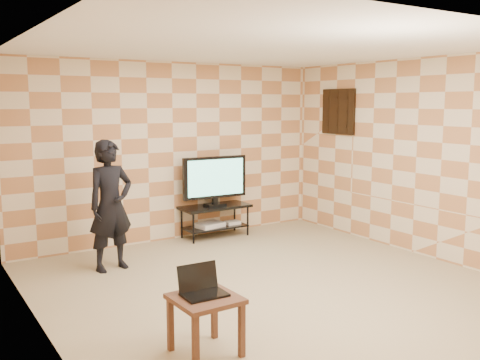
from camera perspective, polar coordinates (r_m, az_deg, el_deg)
name	(u,v)px	position (r m, az deg, el deg)	size (l,w,h in m)	color
floor	(267,284)	(6.35, 2.95, -10.98)	(5.00, 5.00, 0.00)	tan
wall_back	(173,152)	(8.20, -7.13, 2.99)	(5.00, 0.02, 2.70)	beige
wall_front	(464,204)	(4.28, 22.81, -2.37)	(5.00, 0.02, 2.70)	beige
wall_left	(37,188)	(5.04, -20.81, -0.76)	(0.02, 5.00, 2.70)	beige
wall_right	(416,157)	(7.76, 18.29, 2.34)	(0.02, 5.00, 2.70)	beige
ceiling	(269,47)	(6.03, 3.15, 14.02)	(5.00, 5.00, 0.02)	white
wall_art	(338,112)	(8.77, 10.45, 7.18)	(0.04, 0.72, 0.72)	black
tv_stand	(215,214)	(8.39, -2.68, -3.63)	(1.10, 0.49, 0.50)	black
tv	(215,178)	(8.29, -2.70, 0.16)	(1.06, 0.21, 0.77)	black
dvd_player	(210,225)	(8.36, -3.26, -4.79)	(0.42, 0.30, 0.07)	silver
game_console	(232,223)	(8.54, -0.81, -4.57)	(0.23, 0.17, 0.05)	silver
side_table	(205,307)	(4.57, -3.71, -13.34)	(0.54, 0.54, 0.50)	#3C2216
laptop	(202,288)	(4.58, -4.09, -11.42)	(0.37, 0.30, 0.24)	black
person	(111,205)	(6.86, -13.64, -2.66)	(0.60, 0.39, 1.64)	black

